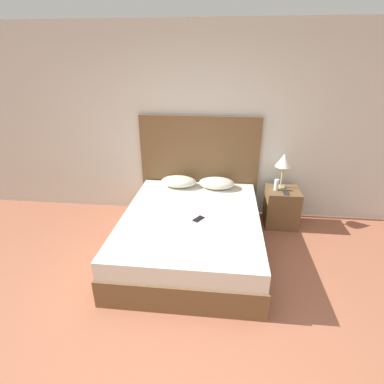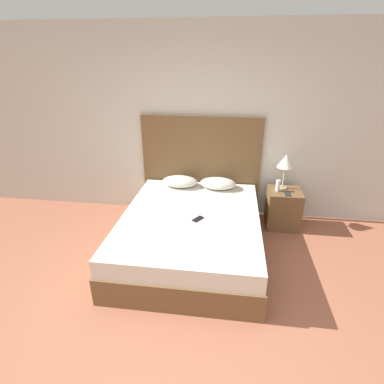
{
  "view_description": "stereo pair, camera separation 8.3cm",
  "coord_description": "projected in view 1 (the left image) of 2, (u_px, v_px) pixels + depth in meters",
  "views": [
    {
      "loc": [
        0.35,
        -1.56,
        2.25
      ],
      "look_at": [
        -0.01,
        1.68,
        0.77
      ],
      "focal_mm": 28.0,
      "sensor_mm": 36.0,
      "label": 1
    },
    {
      "loc": [
        0.43,
        -1.55,
        2.25
      ],
      "look_at": [
        -0.01,
        1.68,
        0.77
      ],
      "focal_mm": 28.0,
      "sensor_mm": 36.0,
      "label": 2
    }
  ],
  "objects": [
    {
      "name": "wall_back",
      "position": [
        200.0,
        125.0,
        4.29
      ],
      "size": [
        10.0,
        0.06,
        2.7
      ],
      "color": "silver",
      "rests_on": "ground_plane"
    },
    {
      "name": "pillow_left",
      "position": [
        179.0,
        182.0,
        4.34
      ],
      "size": [
        0.51,
        0.33,
        0.15
      ],
      "color": "silver",
      "rests_on": "bed"
    },
    {
      "name": "phone_on_bed",
      "position": [
        198.0,
        219.0,
        3.48
      ],
      "size": [
        0.14,
        0.16,
        0.01
      ],
      "color": "black",
      "rests_on": "bed"
    },
    {
      "name": "phone_on_nightstand",
      "position": [
        286.0,
        193.0,
        4.08
      ],
      "size": [
        0.08,
        0.15,
        0.01
      ],
      "color": "#232328",
      "rests_on": "nightstand"
    },
    {
      "name": "table_lamp",
      "position": [
        284.0,
        161.0,
        4.11
      ],
      "size": [
        0.23,
        0.23,
        0.5
      ],
      "color": "tan",
      "rests_on": "nightstand"
    },
    {
      "name": "headboard",
      "position": [
        199.0,
        167.0,
        4.47
      ],
      "size": [
        1.74,
        0.05,
        1.5
      ],
      "color": "brown",
      "rests_on": "ground_plane"
    },
    {
      "name": "pillow_right",
      "position": [
        217.0,
        183.0,
        4.29
      ],
      "size": [
        0.51,
        0.33,
        0.15
      ],
      "color": "silver",
      "rests_on": "bed"
    },
    {
      "name": "ground_plane",
      "position": [
        170.0,
        367.0,
        2.38
      ],
      "size": [
        16.0,
        16.0,
        0.0
      ],
      "primitive_type": "plane",
      "color": "#9E5B42"
    },
    {
      "name": "nightstand",
      "position": [
        281.0,
        207.0,
        4.3
      ],
      "size": [
        0.45,
        0.43,
        0.55
      ],
      "color": "brown",
      "rests_on": "ground_plane"
    },
    {
      "name": "bed",
      "position": [
        191.0,
        233.0,
        3.7
      ],
      "size": [
        1.66,
        2.09,
        0.52
      ],
      "color": "brown",
      "rests_on": "ground_plane"
    },
    {
      "name": "toiletry_bottle",
      "position": [
        276.0,
        185.0,
        4.15
      ],
      "size": [
        0.06,
        0.06,
        0.16
      ],
      "color": "silver",
      "rests_on": "nightstand"
    }
  ]
}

